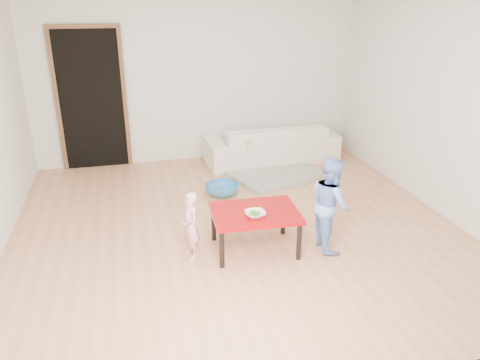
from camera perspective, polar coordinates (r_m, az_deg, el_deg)
name	(u,v)px	position (r m, az deg, el deg)	size (l,w,h in m)	color
floor	(236,226)	(5.45, -0.51, -5.59)	(5.00, 5.00, 0.01)	tan
back_wall	(198,77)	(7.39, -5.17, 12.35)	(5.00, 0.02, 2.60)	silver
right_wall	(442,104)	(6.06, 23.40, 8.55)	(0.02, 5.00, 2.60)	silver
doorway	(92,101)	(7.35, -17.63, 9.19)	(1.02, 0.08, 2.11)	brown
sofa	(271,143)	(7.43, 3.81, 4.53)	(2.07, 0.81, 0.61)	silver
cushion	(252,139)	(7.10, 1.45, 5.02)	(0.42, 0.37, 0.11)	#FEA91C
red_table	(255,230)	(4.88, 1.81, -6.16)	(0.88, 0.66, 0.44)	#98080A
bowl	(255,214)	(4.67, 1.87, -4.17)	(0.20, 0.20, 0.05)	white
broccoli	(255,214)	(4.66, 1.87, -4.14)	(0.12, 0.12, 0.06)	#2D5919
child_pink	(191,226)	(4.71, -6.04, -5.56)	(0.26, 0.17, 0.70)	pink
child_blue	(331,204)	(4.90, 11.00, -2.88)	(0.48, 0.37, 0.99)	#6490E9
basin	(222,189)	(6.25, -2.18, -1.14)	(0.46, 0.46, 0.14)	teal
blanket	(274,174)	(6.91, 4.17, 0.77)	(1.23, 1.02, 0.06)	#B3AE9E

